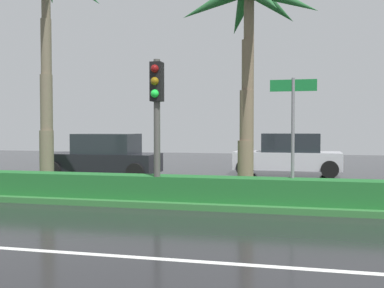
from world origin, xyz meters
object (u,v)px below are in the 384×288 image
(street_name_sign, at_px, (293,123))
(car_in_traffic_leading, at_px, (104,157))
(car_in_traffic_second, at_px, (288,155))
(palm_tree_centre_left, at_px, (249,15))
(traffic_signal_median_left, at_px, (157,104))

(street_name_sign, xyz_separation_m, car_in_traffic_leading, (-7.22, 5.23, -1.25))
(car_in_traffic_leading, relative_size, car_in_traffic_second, 1.00)
(palm_tree_centre_left, distance_m, traffic_signal_median_left, 4.09)
(palm_tree_centre_left, relative_size, car_in_traffic_second, 1.47)
(street_name_sign, distance_m, car_in_traffic_leading, 9.00)
(traffic_signal_median_left, xyz_separation_m, car_in_traffic_second, (2.93, 8.60, -1.73))
(traffic_signal_median_left, distance_m, car_in_traffic_leading, 7.16)
(street_name_sign, distance_m, car_in_traffic_second, 8.22)
(street_name_sign, xyz_separation_m, car_in_traffic_second, (-0.34, 8.11, -1.25))
(car_in_traffic_second, bearing_deg, street_name_sign, 92.38)
(palm_tree_centre_left, relative_size, traffic_signal_median_left, 1.81)
(car_in_traffic_leading, bearing_deg, street_name_sign, 144.11)
(traffic_signal_median_left, height_order, street_name_sign, traffic_signal_median_left)
(car_in_traffic_second, bearing_deg, traffic_signal_median_left, 71.20)
(traffic_signal_median_left, height_order, car_in_traffic_second, traffic_signal_median_left)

